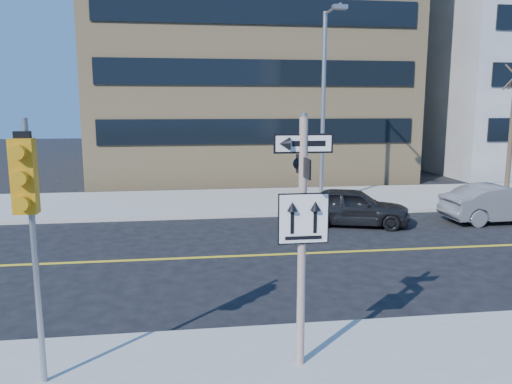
{
  "coord_description": "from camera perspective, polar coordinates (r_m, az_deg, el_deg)",
  "views": [
    {
      "loc": [
        -1.74,
        -9.91,
        4.31
      ],
      "look_at": [
        0.16,
        4.0,
        1.88
      ],
      "focal_mm": 35.0,
      "sensor_mm": 36.0,
      "label": 1
    }
  ],
  "objects": [
    {
      "name": "ground",
      "position": [
        10.95,
        2.06,
        -13.39
      ],
      "size": [
        120.0,
        120.0,
        0.0
      ],
      "primitive_type": "plane",
      "color": "black",
      "rests_on": "ground"
    },
    {
      "name": "sign_pole",
      "position": [
        7.83,
        5.31,
        -4.1
      ],
      "size": [
        0.92,
        0.92,
        4.06
      ],
      "color": "silver",
      "rests_on": "near_sidewalk"
    },
    {
      "name": "traffic_signal",
      "position": [
        7.7,
        -24.73,
        -0.69
      ],
      "size": [
        0.32,
        0.45,
        4.0
      ],
      "color": "gray",
      "rests_on": "near_sidewalk"
    },
    {
      "name": "parked_car_a",
      "position": [
        18.52,
        10.97,
        -1.64
      ],
      "size": [
        2.74,
        4.36,
        1.38
      ],
      "primitive_type": "imported",
      "rotation": [
        0.0,
        0.0,
        1.28
      ],
      "color": "black",
      "rests_on": "ground"
    },
    {
      "name": "parked_car_b",
      "position": [
        20.77,
        26.14,
        -1.19
      ],
      "size": [
        1.64,
        4.34,
        1.42
      ],
      "primitive_type": "imported",
      "rotation": [
        0.0,
        0.0,
        1.6
      ],
      "color": "slate",
      "rests_on": "ground"
    },
    {
      "name": "streetlight_a",
      "position": [
        21.45,
        7.89,
        10.91
      ],
      "size": [
        0.55,
        2.25,
        8.0
      ],
      "color": "gray",
      "rests_on": "far_sidewalk"
    },
    {
      "name": "building_brick",
      "position": [
        35.42,
        -1.72,
        17.42
      ],
      "size": [
        18.0,
        18.0,
        18.0
      ],
      "primitive_type": "cube",
      "color": "tan",
      "rests_on": "ground"
    }
  ]
}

